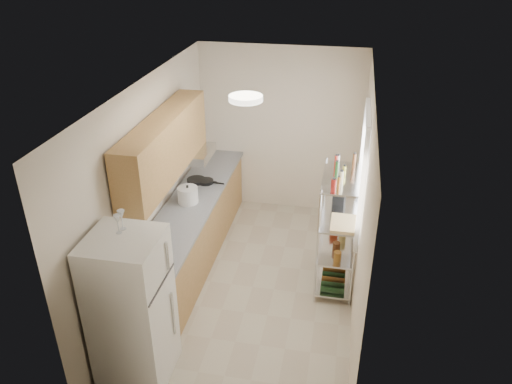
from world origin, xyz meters
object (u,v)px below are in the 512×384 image
frying_pan_large (196,180)px  cutting_board (345,223)px  refrigerator (132,309)px  espresso_machine (340,192)px  rice_cooker (188,195)px

frying_pan_large → cutting_board: (2.09, -0.95, 0.10)m
refrigerator → espresso_machine: refrigerator is taller
refrigerator → cutting_board: bearing=39.9°
refrigerator → cutting_board: size_ratio=3.89×
espresso_machine → frying_pan_large: bearing=174.2°
frying_pan_large → cutting_board: bearing=-24.8°
espresso_machine → refrigerator: bearing=-125.0°
refrigerator → rice_cooker: refrigerator is taller
espresso_machine → rice_cooker: bearing=-168.9°
refrigerator → cutting_board: refrigerator is taller
frying_pan_large → espresso_machine: 2.05m
refrigerator → frying_pan_large: bearing=93.1°
cutting_board → espresso_machine: bearing=99.2°
rice_cooker → cutting_board: rice_cooker is taller
rice_cooker → cutting_board: size_ratio=0.63×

